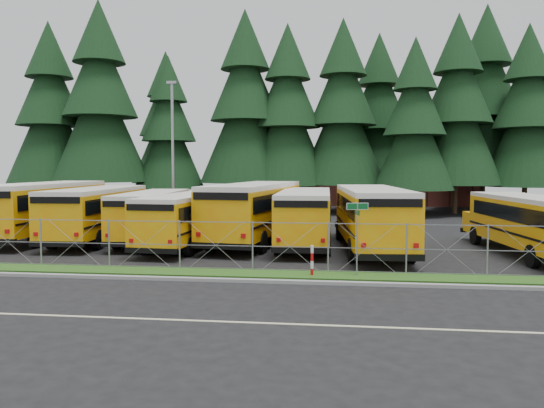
{
  "coord_description": "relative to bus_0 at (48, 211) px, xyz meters",
  "views": [
    {
      "loc": [
        2.32,
        -21.7,
        4.15
      ],
      "look_at": [
        -0.83,
        4.0,
        2.34
      ],
      "focal_mm": 35.0,
      "sensor_mm": 36.0,
      "label": 1
    }
  ],
  "objects": [
    {
      "name": "chainlink_fence",
      "position": [
        14.33,
        -8.11,
        -0.62
      ],
      "size": [
        44.0,
        0.1,
        2.0
      ],
      "primitive_type": null,
      "color": "#919599",
      "rests_on": "ground"
    },
    {
      "name": "conifer_7",
      "position": [
        27.09,
        19.85,
        7.16
      ],
      "size": [
        7.94,
        7.94,
        17.57
      ],
      "primitive_type": null,
      "color": "black",
      "rests_on": "ground"
    },
    {
      "name": "conifer_5",
      "position": [
        17.1,
        19.83,
        7.12
      ],
      "size": [
        7.9,
        7.9,
        17.48
      ],
      "primitive_type": null,
      "color": "black",
      "rests_on": "ground"
    },
    {
      "name": "brick_building",
      "position": [
        20.33,
        32.89,
        1.38
      ],
      "size": [
        22.0,
        10.0,
        6.0
      ],
      "primitive_type": "cube",
      "color": "brown",
      "rests_on": "ground"
    },
    {
      "name": "conifer_8",
      "position": [
        33.05,
        20.1,
        6.68
      ],
      "size": [
        7.51,
        7.51,
        16.6
      ],
      "primitive_type": null,
      "color": "black",
      "rests_on": "ground"
    },
    {
      "name": "conifer_10",
      "position": [
        -1.68,
        26.96,
        6.66
      ],
      "size": [
        7.49,
        7.49,
        16.56
      ],
      "primitive_type": null,
      "color": "black",
      "rests_on": "ground"
    },
    {
      "name": "bus_0",
      "position": [
        0.0,
        0.0,
        0.0
      ],
      "size": [
        3.23,
        12.45,
        3.24
      ],
      "primitive_type": null,
      "rotation": [
        0.0,
        0.0,
        0.03
      ],
      "color": "orange",
      "rests_on": "ground"
    },
    {
      "name": "street_sign",
      "position": [
        17.42,
        -8.75,
        0.41
      ],
      "size": [
        0.82,
        0.54,
        2.81
      ],
      "color": "#919599",
      "rests_on": "ground"
    },
    {
      "name": "road_lane_line",
      "position": [
        14.33,
        -15.11,
        -1.62
      ],
      "size": [
        50.0,
        0.12,
        0.01
      ],
      "primitive_type": "cube",
      "color": "beige",
      "rests_on": "ground"
    },
    {
      "name": "bus_2",
      "position": [
        6.49,
        -0.31,
        -0.24
      ],
      "size": [
        3.29,
        10.73,
        2.77
      ],
      "primitive_type": null,
      "rotation": [
        0.0,
        0.0,
        0.08
      ],
      "color": "orange",
      "rests_on": "ground"
    },
    {
      "name": "conifer_0",
      "position": [
        -10.04,
        18.29,
        7.22
      ],
      "size": [
        8.0,
        8.0,
        17.69
      ],
      "primitive_type": null,
      "color": "black",
      "rests_on": "ground"
    },
    {
      "name": "conifer_2",
      "position": [
        1.03,
        19.4,
        5.62
      ],
      "size": [
        6.55,
        6.55,
        14.49
      ],
      "primitive_type": null,
      "color": "black",
      "rests_on": "ground"
    },
    {
      "name": "conifer_13",
      "position": [
        30.64,
        24.39,
        8.16
      ],
      "size": [
        8.85,
        8.85,
        19.57
      ],
      "primitive_type": null,
      "color": "black",
      "rests_on": "ground"
    },
    {
      "name": "conifer_6",
      "position": [
        23.11,
        17.39,
        5.91
      ],
      "size": [
        6.82,
        6.82,
        15.07
      ],
      "primitive_type": null,
      "color": "black",
      "rests_on": "ground"
    },
    {
      "name": "light_standard",
      "position": [
        5.12,
        7.6,
        3.88
      ],
      "size": [
        0.7,
        0.35,
        10.14
      ],
      "color": "#919599",
      "rests_on": "ground"
    },
    {
      "name": "curb",
      "position": [
        14.33,
        -10.21,
        -1.56
      ],
      "size": [
        50.0,
        0.25,
        0.12
      ],
      "primitive_type": "cube",
      "color": "gray",
      "rests_on": "ground"
    },
    {
      "name": "bus_6",
      "position": [
        18.33,
        -2.27,
        -0.06
      ],
      "size": [
        3.69,
        12.13,
        3.13
      ],
      "primitive_type": null,
      "rotation": [
        0.0,
        0.0,
        0.07
      ],
      "color": "orange",
      "rests_on": "ground"
    },
    {
      "name": "bus_1",
      "position": [
        3.4,
        -0.51,
        -0.13
      ],
      "size": [
        3.32,
        11.54,
        2.99
      ],
      "primitive_type": null,
      "rotation": [
        0.0,
        0.0,
        0.06
      ],
      "color": "orange",
      "rests_on": "ground"
    },
    {
      "name": "bus_3",
      "position": [
        8.98,
        -2.03,
        -0.25
      ],
      "size": [
        3.19,
        10.62,
        2.75
      ],
      "primitive_type": null,
      "rotation": [
        0.0,
        0.0,
        -0.07
      ],
      "color": "orange",
      "rests_on": "ground"
    },
    {
      "name": "conifer_4",
      "position": [
        12.16,
        19.37,
        6.91
      ],
      "size": [
        7.71,
        7.71,
        17.06
      ],
      "primitive_type": null,
      "color": "black",
      "rests_on": "ground"
    },
    {
      "name": "bus_4",
      "position": [
        12.28,
        -0.12,
        0.01
      ],
      "size": [
        4.56,
        12.71,
        3.26
      ],
      "primitive_type": null,
      "rotation": [
        0.0,
        0.0,
        -0.13
      ],
      "color": "orange",
      "rests_on": "ground"
    },
    {
      "name": "conifer_1",
      "position": [
        -4.73,
        17.44,
        7.98
      ],
      "size": [
        8.68,
        8.68,
        19.2
      ],
      "primitive_type": null,
      "color": "black",
      "rests_on": "ground"
    },
    {
      "name": "bus_east",
      "position": [
        25.49,
        -2.9,
        -0.22
      ],
      "size": [
        3.57,
        10.91,
        2.81
      ],
      "primitive_type": null,
      "rotation": [
        0.0,
        0.0,
        0.1
      ],
      "color": "orange",
      "rests_on": "ground"
    },
    {
      "name": "striped_bollard",
      "position": [
        15.74,
        -8.92,
        -1.02
      ],
      "size": [
        0.11,
        0.11,
        1.2
      ],
      "primitive_type": "cylinder",
      "color": "#B20C0C",
      "rests_on": "ground"
    },
    {
      "name": "grass_verge",
      "position": [
        14.33,
        -8.81,
        -1.59
      ],
      "size": [
        50.0,
        1.4,
        0.06
      ],
      "primitive_type": "cube",
      "color": "#214C15",
      "rests_on": "ground"
    },
    {
      "name": "ground",
      "position": [
        14.33,
        -7.11,
        -1.62
      ],
      "size": [
        120.0,
        120.0,
        0.0
      ],
      "primitive_type": "plane",
      "color": "black",
      "rests_on": "ground"
    },
    {
      "name": "conifer_11",
      "position": [
        11.18,
        28.31,
        5.63
      ],
      "size": [
        6.56,
        6.56,
        14.51
      ],
      "primitive_type": null,
      "color": "black",
      "rests_on": "ground"
    },
    {
      "name": "bus_5",
      "position": [
        15.02,
        -1.02,
        -0.16
      ],
      "size": [
        2.83,
        11.19,
        2.92
      ],
      "primitive_type": null,
      "rotation": [
        0.0,
        0.0,
        0.02
      ],
      "color": "orange",
      "rests_on": "ground"
    },
    {
      "name": "conifer_3",
      "position": [
        8.26,
        19.47,
        7.61
      ],
      "size": [
        8.35,
        8.35,
        18.47
      ],
      "primitive_type": null,
      "color": "black",
      "rests_on": "ground"
    },
    {
      "name": "conifer_12",
      "position": [
        20.64,
        24.39,
        6.97
      ],
      "size": [
        7.77,
        7.77,
        17.18
      ],
      "primitive_type": null,
      "color": "black",
      "rests_on": "ground"
    }
  ]
}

